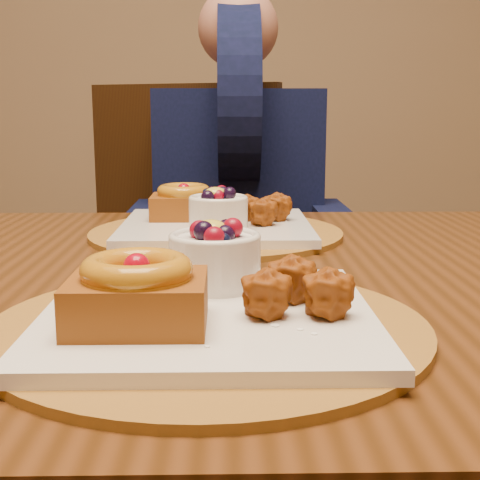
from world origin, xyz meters
name	(u,v)px	position (x,y,z in m)	size (l,w,h in m)	color
dining_table	(214,332)	(0.07, 0.07, 0.68)	(1.60, 0.90, 0.76)	#351C09
place_setting_near	(205,302)	(0.07, -0.14, 0.78)	(0.38, 0.38, 0.09)	brown
place_setting_far	(214,222)	(0.07, 0.29, 0.78)	(0.38, 0.38, 0.08)	brown
chair_far	(156,283)	(-0.07, 0.77, 0.55)	(0.64, 0.64, 1.00)	black
diner	(238,166)	(0.12, 0.85, 0.81)	(0.47, 0.46, 0.76)	black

